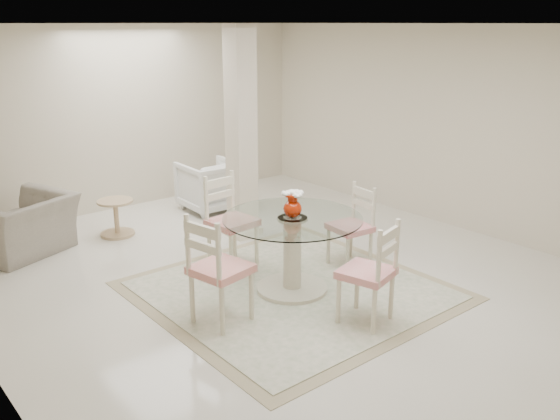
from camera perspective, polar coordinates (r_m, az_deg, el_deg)
ground at (r=6.69m, az=-0.45°, el=-6.28°), size 7.00×7.00×0.00m
room_shell at (r=6.18m, az=-0.49°, el=9.65°), size 6.02×7.02×2.71m
column at (r=7.58m, az=-3.76°, el=7.23°), size 0.30×0.30×2.70m
area_rug at (r=6.32m, az=1.16°, el=-7.73°), size 2.89×2.89×0.02m
dining_table at (r=6.15m, az=1.19°, el=-4.26°), size 1.43×1.43×0.82m
red_vase at (r=5.97m, az=1.26°, el=0.66°), size 0.22×0.21×0.29m
dining_chair_east at (r=6.83m, az=7.21°, el=-0.97°), size 0.46×0.46×1.05m
dining_chair_north at (r=6.79m, az=-5.05°, el=-0.38°), size 0.52×0.52×1.18m
dining_chair_west at (r=5.43m, az=-6.31°, el=-5.05°), size 0.56×0.56×1.20m
dining_chair_south at (r=5.50m, az=9.02°, el=-5.35°), size 0.55×0.55×1.12m
recliner_taupe at (r=7.84m, az=-23.61°, el=-1.39°), size 1.38×1.30×0.72m
armchair_white at (r=8.94m, az=-6.72°, el=2.34°), size 0.84×0.86×0.75m
side_table at (r=8.14m, az=-15.46°, el=-0.85°), size 0.47×0.47×0.49m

